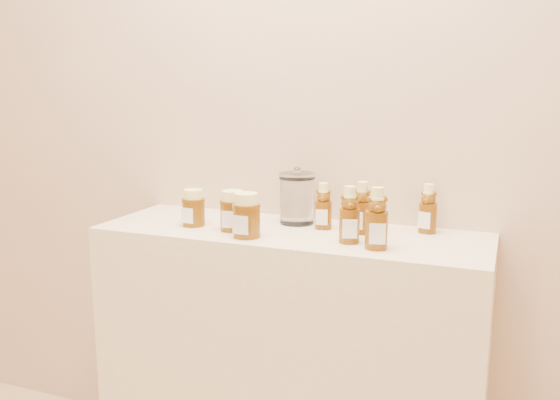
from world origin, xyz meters
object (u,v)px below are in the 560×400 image
at_px(bear_bottle_back_left, 324,203).
at_px(honey_jar_left, 194,208).
at_px(bear_bottle_front_left, 350,211).
at_px(glass_canister, 297,196).
at_px(display_table, 289,366).

relative_size(bear_bottle_back_left, honey_jar_left, 1.40).
bearing_deg(bear_bottle_front_left, glass_canister, 124.52).
bearing_deg(bear_bottle_front_left, honey_jar_left, 160.15).
bearing_deg(honey_jar_left, glass_canister, 32.21).
bearing_deg(display_table, bear_bottle_front_left, -18.32).
bearing_deg(glass_canister, bear_bottle_front_left, -37.71).
height_order(bear_bottle_back_left, glass_canister, glass_canister).
height_order(display_table, bear_bottle_front_left, bear_bottle_front_left).
relative_size(bear_bottle_front_left, honey_jar_left, 1.58).
height_order(honey_jar_left, glass_canister, glass_canister).
distance_m(display_table, bear_bottle_back_left, 0.54).
relative_size(display_table, bear_bottle_front_left, 6.54).
xyz_separation_m(bear_bottle_back_left, honey_jar_left, (-0.39, -0.11, -0.02)).
height_order(display_table, glass_canister, glass_canister).
xyz_separation_m(bear_bottle_front_left, glass_canister, (-0.22, 0.17, -0.00)).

